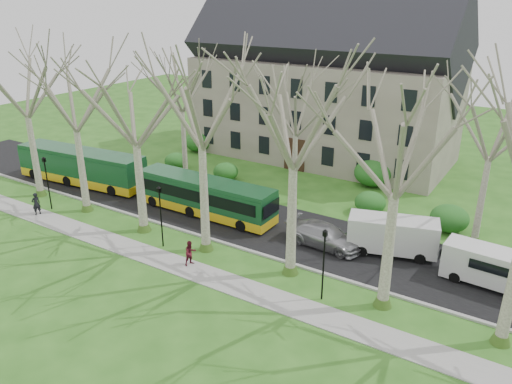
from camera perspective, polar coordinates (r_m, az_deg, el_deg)
ground at (r=32.48m, az=-1.42°, el=-8.14°), size 120.00×120.00×0.00m
sidewalk at (r=30.72m, az=-4.05°, el=-10.03°), size 70.00×2.00×0.06m
road at (r=36.63m, az=3.37°, el=-4.48°), size 80.00×8.00×0.06m
curb at (r=33.55m, az=0.01°, el=-6.97°), size 80.00×0.25×0.14m
building at (r=52.76m, az=7.80°, el=12.64°), size 26.50×12.20×16.00m
tree_row_verge at (r=29.88m, az=-1.23°, el=3.84°), size 49.00×7.00×14.00m
tree_row_far at (r=39.71m, az=5.77°, el=6.74°), size 33.00×7.00×12.00m
lamp_row at (r=30.55m, az=-2.51°, el=-4.73°), size 36.22×0.22×4.30m
hedges at (r=45.21m, az=3.50°, el=2.03°), size 30.60×8.60×2.00m
bus_lead at (r=47.86m, az=-19.32°, el=2.80°), size 13.11×3.99×3.23m
bus_follow at (r=38.99m, az=-5.85°, el=-0.46°), size 11.83×2.48×2.96m
sedan at (r=34.43m, az=7.85°, el=-4.95°), size 5.52×2.53×1.56m
van_a at (r=34.18m, az=15.31°, el=-4.90°), size 6.08×3.61×2.50m
van_b at (r=32.63m, az=25.20°, el=-7.85°), size 5.36×2.24×2.29m
pedestrian_a at (r=42.48m, az=-23.83°, el=-1.23°), size 0.55×0.73×1.80m
pedestrian_b at (r=32.10m, az=-7.50°, el=-6.92°), size 0.85×0.96×1.65m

